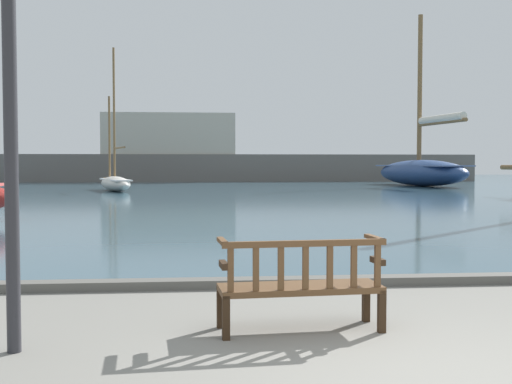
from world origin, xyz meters
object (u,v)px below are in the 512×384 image
sailboat_outer_starboard (115,181)px  sailboat_nearest_starboard (421,170)px  park_bench (301,284)px  lamp_post (10,74)px

sailboat_outer_starboard → sailboat_nearest_starboard: 21.53m
park_bench → sailboat_nearest_starboard: bearing=68.6°
park_bench → lamp_post: (-2.61, -0.46, 1.95)m
park_bench → sailboat_outer_starboard: (-5.70, 31.29, 0.16)m
sailboat_outer_starboard → sailboat_nearest_starboard: (20.50, 6.55, 0.57)m
park_bench → lamp_post: size_ratio=0.41×
park_bench → lamp_post: 3.29m
sailboat_nearest_starboard → sailboat_outer_starboard: bearing=-162.3°
lamp_post → park_bench: bearing=10.0°
sailboat_outer_starboard → lamp_post: size_ratio=2.08×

